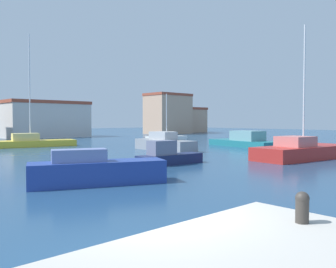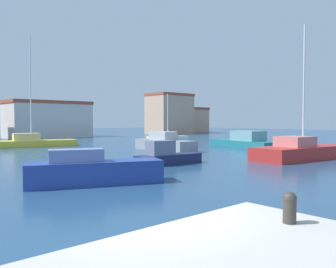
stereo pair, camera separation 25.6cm
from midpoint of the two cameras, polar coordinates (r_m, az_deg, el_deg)
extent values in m
plane|color=navy|center=(31.45, -4.41, -2.77)|extent=(160.00, 160.00, 0.00)
cylinder|color=#38332D|center=(6.19, 20.12, -11.55)|extent=(0.21, 0.21, 0.40)
sphere|color=#38332D|center=(6.15, 20.15, -9.74)|extent=(0.22, 0.22, 0.22)
cube|color=gold|center=(39.10, -20.96, -1.44)|extent=(9.23, 4.24, 0.66)
cube|color=#DFCD77|center=(38.99, -21.67, -0.43)|extent=(2.81, 2.14, 0.74)
cylinder|color=silver|center=(39.17, -21.08, 6.99)|extent=(0.12, 0.12, 10.86)
cube|color=gray|center=(32.10, -0.30, -1.80)|extent=(2.42, 6.78, 0.96)
cube|color=#ADB0B5|center=(32.24, -0.57, -0.27)|extent=(1.60, 2.51, 0.73)
cube|color=#19234C|center=(22.01, 0.49, -4.10)|extent=(4.55, 1.43, 0.63)
cube|color=slate|center=(21.53, -0.88, -2.22)|extent=(1.69, 1.05, 0.88)
cube|color=#233D93|center=(15.52, -11.13, -6.13)|extent=(5.83, 3.50, 1.00)
cube|color=#6E7DB1|center=(15.33, -14.10, -3.37)|extent=(2.40, 1.68, 0.54)
cube|color=#B22823|center=(26.85, 21.14, -2.79)|extent=(8.52, 3.80, 0.92)
cube|color=#C4716E|center=(26.03, 20.01, -1.14)|extent=(2.43, 2.27, 0.71)
cylinder|color=silver|center=(26.87, 21.29, 7.28)|extent=(0.12, 0.12, 8.51)
cube|color=#1E707A|center=(37.76, 12.38, -1.49)|extent=(4.16, 8.43, 0.64)
cube|color=#6B9CA2|center=(37.34, 12.95, -0.27)|extent=(2.63, 3.48, 1.00)
cube|color=white|center=(49.30, 0.09, -0.64)|extent=(5.94, 3.23, 0.52)
cube|color=silver|center=(49.41, 0.42, 0.03)|extent=(2.16, 1.59, 0.61)
cylinder|color=silver|center=(49.24, 0.09, 3.08)|extent=(0.12, 0.12, 5.87)
cube|color=beige|center=(59.28, -18.63, 2.02)|extent=(12.43, 6.37, 5.26)
cube|color=#9E4733|center=(59.34, -18.66, 4.80)|extent=(12.68, 6.50, 0.50)
cube|color=tan|center=(71.06, 0.35, 3.08)|extent=(8.25, 5.82, 7.54)
cube|color=#9E4733|center=(71.24, 0.36, 6.31)|extent=(8.42, 5.94, 0.50)
cube|color=tan|center=(78.15, 1.75, 2.09)|extent=(12.18, 7.39, 5.06)
cube|color=#9E4733|center=(78.19, 1.75, 4.13)|extent=(12.42, 7.54, 0.50)
camera|label=1|loc=(0.13, -89.76, 0.01)|focal=37.88mm
camera|label=2|loc=(0.13, 90.24, -0.01)|focal=37.88mm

